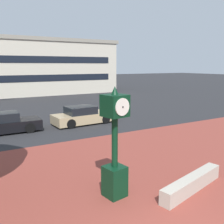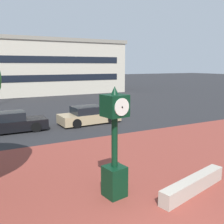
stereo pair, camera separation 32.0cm
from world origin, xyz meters
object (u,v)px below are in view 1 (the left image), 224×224
street_clock (115,147)px  civic_building (11,67)px  car_street_near (83,116)px  car_street_mid (5,124)px

street_clock → civic_building: size_ratio=0.12×
car_street_near → car_street_mid: same height
street_clock → car_street_mid: bearing=91.6°
car_street_near → civic_building: bearing=179.1°
street_clock → car_street_near: 10.56m
street_clock → car_street_near: size_ratio=0.80×
street_clock → car_street_near: (3.21, 10.01, -1.08)m
street_clock → car_street_mid: (-2.00, 10.14, -1.08)m
street_clock → civic_building: bearing=76.8°
car_street_mid → street_clock: bearing=11.4°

